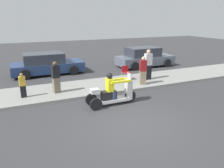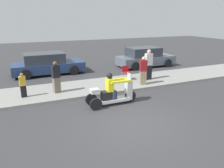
% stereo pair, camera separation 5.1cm
% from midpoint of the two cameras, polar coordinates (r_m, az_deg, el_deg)
% --- Properties ---
extents(ground_plane, '(60.00, 60.00, 0.00)m').
position_cam_midpoint_polar(ground_plane, '(8.10, 5.37, -10.38)').
color(ground_plane, '#38383A').
extents(sidewalk_strip, '(28.00, 2.80, 0.12)m').
position_cam_midpoint_polar(sidewalk_strip, '(12.00, -5.18, -0.78)').
color(sidewalk_strip, gray).
rests_on(sidewalk_strip, ground).
extents(motorcycle_trike, '(2.30, 0.73, 1.46)m').
position_cam_midpoint_polar(motorcycle_trike, '(9.58, 0.24, -2.45)').
color(motorcycle_trike, black).
rests_on(motorcycle_trike, ground).
extents(spectator_near_curb, '(0.29, 0.20, 1.16)m').
position_cam_midpoint_polar(spectator_near_curb, '(10.93, -22.12, -0.39)').
color(spectator_near_curb, black).
rests_on(spectator_near_curb, sidewalk_strip).
extents(spectator_far_back, '(0.43, 0.26, 1.80)m').
position_cam_midpoint_polar(spectator_far_back, '(13.18, 9.59, 4.86)').
color(spectator_far_back, black).
rests_on(spectator_far_back, sidewalk_strip).
extents(spectator_by_tree, '(0.41, 0.31, 1.57)m').
position_cam_midpoint_polar(spectator_by_tree, '(12.14, 8.28, 3.32)').
color(spectator_by_tree, gray).
rests_on(spectator_by_tree, sidewalk_strip).
extents(spectator_with_child, '(0.42, 0.32, 1.57)m').
position_cam_midpoint_polar(spectator_with_child, '(11.05, -14.26, 1.60)').
color(spectator_with_child, '#726656').
rests_on(spectator_with_child, sidewalk_strip).
extents(folding_chair_curbside, '(0.48, 0.48, 0.82)m').
position_cam_midpoint_polar(folding_chair_curbside, '(13.11, 3.85, 3.35)').
color(folding_chair_curbside, '#A5A8AD').
rests_on(folding_chair_curbside, sidewalk_strip).
extents(parked_car_lot_far, '(4.42, 2.08, 1.50)m').
position_cam_midpoint_polar(parked_car_lot_far, '(17.36, 8.65, 6.87)').
color(parked_car_lot_far, slate).
rests_on(parked_car_lot_far, ground).
extents(parked_car_lot_center, '(4.67, 2.12, 1.44)m').
position_cam_midpoint_polar(parked_car_lot_center, '(15.44, -16.48, 5.02)').
color(parked_car_lot_center, navy).
rests_on(parked_car_lot_center, ground).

